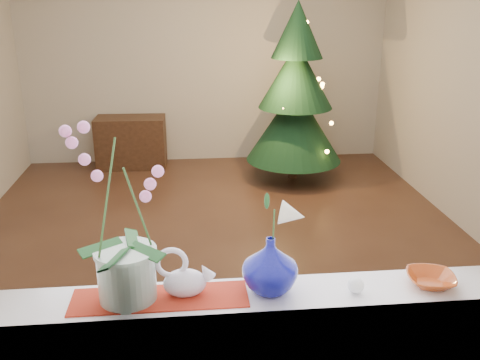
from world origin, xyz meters
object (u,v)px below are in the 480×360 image
object	(u,v)px
swan	(185,273)
side_table	(131,142)
blue_vase	(270,261)
amber_dish	(431,280)
orchid_pot	(122,216)
paperweight	(356,285)
xmas_tree	(296,93)

from	to	relation	value
swan	side_table	world-z (taller)	swan
swan	side_table	bearing A→B (deg)	117.17
swan	blue_vase	bearing A→B (deg)	19.01
swan	amber_dish	world-z (taller)	swan
orchid_pot	amber_dish	bearing A→B (deg)	-0.73
paperweight	side_table	distance (m)	4.89
orchid_pot	xmas_tree	distance (m)	4.25
amber_dish	blue_vase	bearing A→B (deg)	178.06
swan	paperweight	distance (m)	0.69
amber_dish	paperweight	bearing A→B (deg)	-175.16
orchid_pot	swan	bearing A→B (deg)	1.64
blue_vase	amber_dish	distance (m)	0.68
side_table	xmas_tree	bearing A→B (deg)	-16.24
swan	blue_vase	xyz separation A→B (m)	(0.34, 0.00, 0.03)
paperweight	amber_dish	xyz separation A→B (m)	(0.33, 0.03, -0.01)
paperweight	amber_dish	distance (m)	0.33
swan	xmas_tree	xyz separation A→B (m)	(1.25, 3.97, -0.02)
blue_vase	amber_dish	size ratio (longest dim) A/B	1.61
blue_vase	xmas_tree	size ratio (longest dim) A/B	0.14
paperweight	amber_dish	size ratio (longest dim) A/B	0.40
swan	paperweight	bearing A→B (deg)	14.76
blue_vase	paperweight	distance (m)	0.36
swan	paperweight	size ratio (longest dim) A/B	3.53
blue_vase	paperweight	bearing A→B (deg)	-8.36
blue_vase	paperweight	size ratio (longest dim) A/B	4.03
paperweight	xmas_tree	world-z (taller)	xmas_tree
side_table	blue_vase	bearing A→B (deg)	-75.63
xmas_tree	side_table	size ratio (longest dim) A/B	2.38
swan	blue_vase	distance (m)	0.34
orchid_pot	xmas_tree	size ratio (longest dim) A/B	0.36
xmas_tree	amber_dish	bearing A→B (deg)	-93.32
amber_dish	xmas_tree	size ratio (longest dim) A/B	0.08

